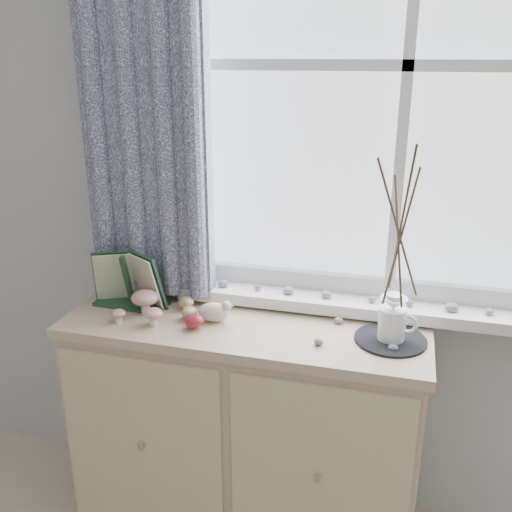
% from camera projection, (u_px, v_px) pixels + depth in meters
% --- Properties ---
extents(sideboard, '(1.20, 0.45, 0.85)m').
position_uv_depth(sideboard, '(246.00, 429.00, 2.02)').
color(sideboard, '#C9AF8C').
rests_on(sideboard, ground).
extents(botanical_book, '(0.30, 0.14, 0.20)m').
position_uv_depth(botanical_book, '(125.00, 281.00, 1.94)').
color(botanical_book, '#1C3B27').
rests_on(botanical_book, sideboard).
extents(toadstool_cluster, '(0.18, 0.15, 0.09)m').
position_uv_depth(toadstool_cluster, '(144.00, 304.00, 1.89)').
color(toadstool_cluster, silver).
rests_on(toadstool_cluster, sideboard).
extents(wooden_eggs, '(0.13, 0.17, 0.07)m').
position_uv_depth(wooden_eggs, '(190.00, 312.00, 1.89)').
color(wooden_eggs, '#A18659').
rests_on(wooden_eggs, sideboard).
extents(songbird_figurine, '(0.15, 0.09, 0.07)m').
position_uv_depth(songbird_figurine, '(214.00, 311.00, 1.87)').
color(songbird_figurine, silver).
rests_on(songbird_figurine, sideboard).
extents(crocheted_doily, '(0.22, 0.22, 0.01)m').
position_uv_depth(crocheted_doily, '(390.00, 340.00, 1.75)').
color(crocheted_doily, black).
rests_on(crocheted_doily, sideboard).
extents(twig_pitcher, '(0.25, 0.25, 0.62)m').
position_uv_depth(twig_pitcher, '(400.00, 229.00, 1.63)').
color(twig_pitcher, white).
rests_on(twig_pitcher, crocheted_doily).
extents(sideboard_pebbles, '(0.25, 0.19, 0.02)m').
position_uv_depth(sideboard_pebbles, '(349.00, 336.00, 1.76)').
color(sideboard_pebbles, gray).
rests_on(sideboard_pebbles, sideboard).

